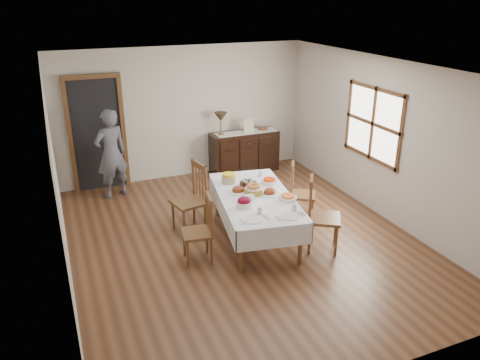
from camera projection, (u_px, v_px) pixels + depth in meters
name	position (u px, v px, depth m)	size (l,w,h in m)	color
ground	(242.00, 239.00, 7.18)	(6.00, 6.00, 0.00)	brown
room_shell	(223.00, 130.00, 6.88)	(5.02, 6.02, 2.65)	silver
dining_table	(255.00, 201.00, 7.01)	(1.39, 2.23, 0.71)	white
chair_left_near	(201.00, 229.00, 6.46)	(0.46, 0.46, 0.98)	brown
chair_left_far	(192.00, 198.00, 7.27)	(0.54, 0.54, 1.11)	brown
chair_right_near	(320.00, 214.00, 6.74)	(0.64, 0.64, 1.12)	brown
chair_right_far	(300.00, 191.00, 7.65)	(0.56, 0.56, 0.98)	brown
sideboard	(244.00, 152.00, 9.77)	(1.41, 0.52, 0.85)	black
person	(111.00, 151.00, 8.39)	(0.55, 0.35, 1.76)	#52525E
bread_basket	(253.00, 189.00, 6.99)	(0.27, 0.27, 0.17)	olive
egg_basket	(248.00, 183.00, 7.30)	(0.27, 0.27, 0.11)	black
ham_platter_a	(238.00, 190.00, 7.07)	(0.32, 0.32, 0.11)	silver
ham_platter_b	(270.00, 192.00, 7.01)	(0.32, 0.32, 0.11)	silver
beet_bowl	(244.00, 202.00, 6.58)	(0.22, 0.22, 0.15)	silver
carrot_bowl	(269.00, 181.00, 7.38)	(0.24, 0.24, 0.09)	silver
pineapple_bowl	(229.00, 178.00, 7.42)	(0.23, 0.23, 0.15)	tan
casserole_dish	(288.00, 198.00, 6.81)	(0.26, 0.26, 0.08)	silver
butter_dish	(249.00, 197.00, 6.82)	(0.15, 0.11, 0.07)	silver
setting_left	(256.00, 217.00, 6.27)	(0.44, 0.31, 0.10)	silver
setting_right	(291.00, 213.00, 6.36)	(0.44, 0.31, 0.10)	silver
glass_far_a	(234.00, 177.00, 7.50)	(0.06, 0.06, 0.11)	silver
glass_far_b	(261.00, 173.00, 7.69)	(0.06, 0.06, 0.09)	silver
runner	(246.00, 132.00, 9.61)	(1.30, 0.35, 0.01)	silver
table_lamp	(221.00, 118.00, 9.31)	(0.26, 0.26, 0.46)	brown
picture_frame	(249.00, 126.00, 9.53)	(0.22, 0.08, 0.28)	beige
deco_bowl	(263.00, 128.00, 9.77)	(0.20, 0.20, 0.06)	brown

